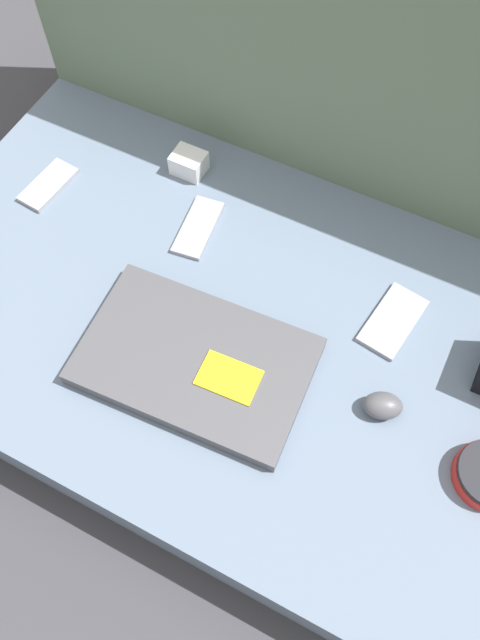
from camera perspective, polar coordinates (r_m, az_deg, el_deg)
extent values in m
plane|color=#38383D|center=(1.11, 0.00, -3.66)|extent=(8.00, 8.00, 0.00)
cube|color=slate|center=(1.05, 0.00, -2.19)|extent=(1.17, 0.68, 0.13)
cube|color=#60755B|center=(1.14, 10.75, 20.76)|extent=(1.17, 0.20, 0.56)
cube|color=#47474C|center=(0.96, -4.08, -3.73)|extent=(0.36, 0.24, 0.03)
cube|color=yellow|center=(0.93, -1.03, -5.28)|extent=(0.09, 0.07, 0.00)
ellipsoid|color=#4C4C51|center=(0.94, 12.91, -7.64)|extent=(0.07, 0.06, 0.04)
cube|color=#99999E|center=(1.20, -17.12, 11.72)|extent=(0.06, 0.12, 0.01)
cube|color=#99999E|center=(1.02, 13.81, -0.07)|extent=(0.08, 0.13, 0.01)
cube|color=#99999E|center=(1.09, -3.86, 8.44)|extent=(0.07, 0.13, 0.01)
cube|color=silver|center=(1.17, -4.70, 14.11)|extent=(0.06, 0.05, 0.04)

